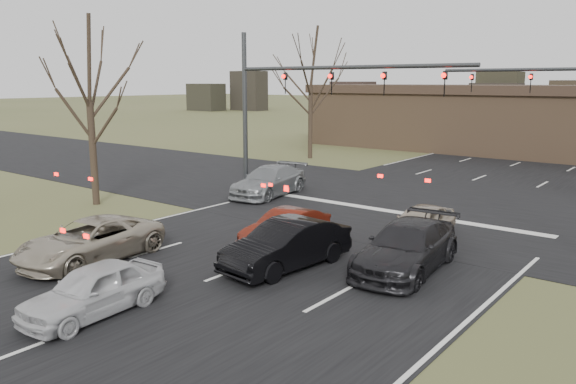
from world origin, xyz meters
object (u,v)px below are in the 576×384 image
at_px(building, 574,121).
at_px(car_white_sedan, 93,290).
at_px(car_charcoal_sedan, 407,247).
at_px(car_grey_ahead, 269,181).
at_px(mast_arm_near, 296,92).
at_px(car_black_hatch, 287,245).
at_px(car_red_ahead, 286,228).
at_px(car_silver_suv, 90,241).
at_px(car_silver_ahead, 420,222).

height_order(building, car_white_sedan, building).
xyz_separation_m(car_charcoal_sedan, car_grey_ahead, (-10.52, 6.13, 0.01)).
distance_m(mast_arm_near, car_black_hatch, 11.57).
relative_size(car_white_sedan, car_black_hatch, 0.83).
height_order(car_black_hatch, car_red_ahead, car_black_hatch).
xyz_separation_m(mast_arm_near, car_silver_suv, (1.00, -11.98, -4.41)).
height_order(car_silver_suv, car_silver_ahead, car_silver_suv).
bearing_deg(car_black_hatch, car_grey_ahead, 138.68).
bearing_deg(mast_arm_near, car_silver_ahead, -21.51).
bearing_deg(car_silver_ahead, car_white_sedan, -105.87).
distance_m(car_red_ahead, car_silver_ahead, 4.90).
xyz_separation_m(car_silver_suv, car_grey_ahead, (-2.27, 11.48, 0.06)).
bearing_deg(car_silver_suv, car_charcoal_sedan, 27.48).
distance_m(car_silver_suv, car_red_ahead, 6.41).
bearing_deg(car_silver_ahead, car_silver_suv, -127.95).
distance_m(car_white_sedan, car_red_ahead, 7.53).
bearing_deg(building, mast_arm_near, -106.13).
bearing_deg(car_silver_ahead, car_charcoal_sedan, -70.41).
bearing_deg(car_black_hatch, mast_arm_near, 131.86).
distance_m(building, car_red_ahead, 31.93).
height_order(car_black_hatch, car_silver_ahead, car_black_hatch).
height_order(car_silver_suv, car_grey_ahead, car_grey_ahead).
height_order(building, mast_arm_near, mast_arm_near).
bearing_deg(car_charcoal_sedan, car_black_hatch, -150.34).
distance_m(mast_arm_near, car_grey_ahead, 4.55).
bearing_deg(car_red_ahead, car_black_hatch, -49.72).
xyz_separation_m(car_red_ahead, car_silver_ahead, (3.35, 3.58, 0.01)).
bearing_deg(car_red_ahead, car_silver_ahead, 48.05).
bearing_deg(car_red_ahead, car_grey_ahead, 134.91).
height_order(car_silver_suv, car_charcoal_sedan, car_charcoal_sedan).
height_order(mast_arm_near, car_charcoal_sedan, mast_arm_near).
bearing_deg(car_charcoal_sedan, car_grey_ahead, 144.59).
relative_size(car_charcoal_sedan, car_red_ahead, 1.35).
xyz_separation_m(car_silver_suv, car_red_ahead, (3.73, 5.21, -0.06)).
distance_m(car_silver_suv, car_white_sedan, 4.40).
bearing_deg(car_silver_suv, mast_arm_near, 89.29).
relative_size(car_white_sedan, car_silver_ahead, 1.02).
xyz_separation_m(car_black_hatch, car_charcoal_sedan, (2.95, 2.06, -0.01)).
xyz_separation_m(building, mast_arm_near, (-7.23, -25.00, 2.41)).
relative_size(mast_arm_near, car_black_hatch, 2.74).
bearing_deg(car_white_sedan, car_silver_ahead, 69.45).
xyz_separation_m(mast_arm_near, car_charcoal_sedan, (9.25, -6.63, -4.35)).
bearing_deg(building, car_silver_ahead, -88.27).
xyz_separation_m(car_white_sedan, car_charcoal_sedan, (4.52, 7.67, 0.09)).
height_order(building, car_black_hatch, building).
height_order(car_red_ahead, car_silver_ahead, car_silver_ahead).
bearing_deg(car_silver_suv, building, 74.96).
xyz_separation_m(building, car_black_hatch, (-0.94, -33.69, -1.94)).
relative_size(car_silver_suv, car_white_sedan, 1.30).
xyz_separation_m(car_charcoal_sedan, car_silver_ahead, (-1.16, 3.44, -0.11)).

